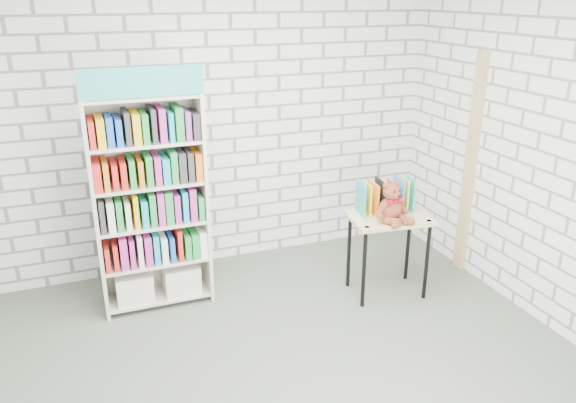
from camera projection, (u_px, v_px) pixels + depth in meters
name	position (u px, v px, depth m)	size (l,w,h in m)	color
ground	(285.00, 373.00, 4.07)	(4.50, 4.50, 0.00)	#4C5447
room_shell	(284.00, 133.00, 3.44)	(4.52, 4.02, 2.81)	silver
bookshelf	(150.00, 202.00, 4.69)	(0.92, 0.36, 2.07)	beige
display_table	(389.00, 227.00, 4.94)	(0.75, 0.56, 0.75)	tan
table_books	(386.00, 196.00, 4.96)	(0.51, 0.27, 0.29)	teal
teddy_bear	(392.00, 206.00, 4.75)	(0.32, 0.31, 0.35)	brown
door_trim	(470.00, 167.00, 5.27)	(0.05, 0.12, 2.10)	tan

